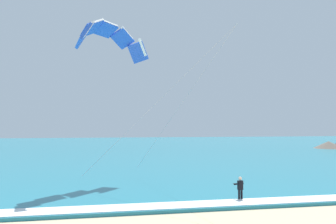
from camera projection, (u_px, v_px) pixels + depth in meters
The scene contains 6 objects.
sea at pixel (159, 146), 78.87m from camera, with size 200.00×120.00×0.20m, color teal.
surf_foam at pixel (299, 199), 20.93m from camera, with size 200.00×1.66×0.04m, color white.
surfboard at pixel (240, 202), 21.00m from camera, with size 0.76×1.46×0.09m.
kitesurfer at pixel (240, 188), 21.05m from camera, with size 0.60×0.60×1.69m.
kite_primary at pixel (110, 37), 28.04m from camera, with size 11.36×10.67×12.97m.
headland_right at pixel (336, 144), 70.09m from camera, with size 10.08×7.07×2.75m.
Camera 1 is at (-12.31, -5.44, 5.03)m, focal length 34.15 mm.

